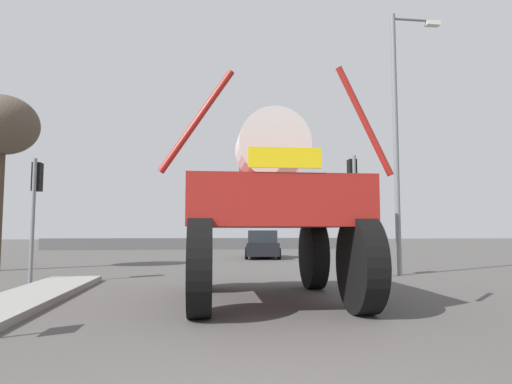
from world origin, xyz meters
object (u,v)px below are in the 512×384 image
at_px(streetlight_near_right, 399,129).
at_px(bare_tree_left, 2,127).
at_px(sedan_ahead, 262,245).
at_px(traffic_signal_near_right, 353,189).
at_px(oversize_sprayer, 268,209).
at_px(traffic_signal_near_left, 36,192).

xyz_separation_m(streetlight_near_right, bare_tree_left, (-14.50, 3.59, 0.48)).
xyz_separation_m(sedan_ahead, traffic_signal_near_right, (1.40, -11.12, 2.12)).
bearing_deg(oversize_sprayer, sedan_ahead, -6.72).
bearing_deg(traffic_signal_near_left, streetlight_near_right, 4.36).
relative_size(traffic_signal_near_left, traffic_signal_near_right, 0.93).
xyz_separation_m(oversize_sprayer, streetlight_near_right, (5.36, 4.93, 3.06)).
height_order(oversize_sprayer, sedan_ahead, oversize_sprayer).
xyz_separation_m(oversize_sprayer, bare_tree_left, (-9.14, 8.52, 3.54)).
distance_m(oversize_sprayer, sedan_ahead, 15.34).
relative_size(sedan_ahead, streetlight_near_right, 0.46).
bearing_deg(traffic_signal_near_left, sedan_ahead, 53.53).
bearing_deg(sedan_ahead, bare_tree_left, 127.24).
height_order(traffic_signal_near_left, bare_tree_left, bare_tree_left).
bearing_deg(traffic_signal_near_right, bare_tree_left, 160.27).
bearing_deg(traffic_signal_near_right, oversize_sprayer, -129.70).
relative_size(traffic_signal_near_left, bare_tree_left, 0.53).
bearing_deg(bare_tree_left, streetlight_near_right, -13.92).
relative_size(oversize_sprayer, sedan_ahead, 1.29).
bearing_deg(traffic_signal_near_left, oversize_sprayer, -32.86).
bearing_deg(streetlight_near_right, bare_tree_left, 166.08).
height_order(sedan_ahead, streetlight_near_right, streetlight_near_right).
xyz_separation_m(oversize_sprayer, traffic_signal_near_right, (3.35, 4.04, 0.86)).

